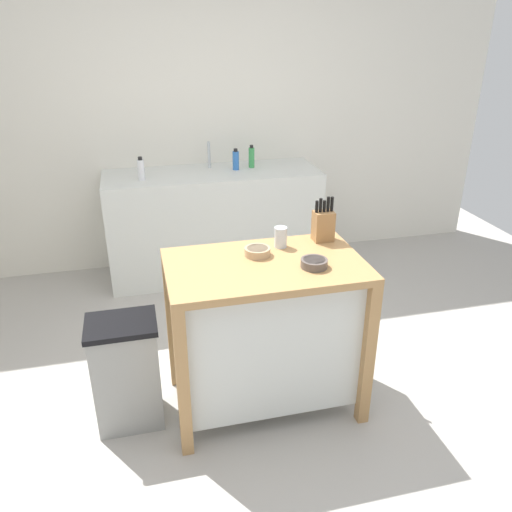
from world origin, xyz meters
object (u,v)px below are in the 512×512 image
(bowl_ceramic_wide, at_px, (314,263))
(bottle_spray_cleaner, at_px, (252,157))
(drinking_cup, at_px, (281,237))
(bottle_dish_soap, at_px, (236,160))
(kitchen_island, at_px, (265,327))
(bottle_hand_soap, at_px, (141,169))
(trash_bin, at_px, (127,372))
(sink_faucet, at_px, (209,155))
(knife_block, at_px, (323,225))
(bowl_stoneware_deep, at_px, (257,251))

(bowl_ceramic_wide, xyz_separation_m, bottle_spray_cleaner, (0.14, 1.93, 0.07))
(drinking_cup, height_order, bottle_dish_soap, bottle_dish_soap)
(kitchen_island, bearing_deg, bottle_hand_soap, 108.32)
(trash_bin, bearing_deg, sink_faucet, 67.78)
(kitchen_island, xyz_separation_m, drinking_cup, (0.13, 0.18, 0.45))
(kitchen_island, height_order, bottle_dish_soap, bottle_dish_soap)
(drinking_cup, bearing_deg, knife_block, 7.58)
(bottle_spray_cleaner, bearing_deg, bowl_stoneware_deep, -102.38)
(bowl_ceramic_wide, bearing_deg, drinking_cup, 108.07)
(drinking_cup, xyz_separation_m, bottle_hand_soap, (-0.69, 1.48, 0.04))
(knife_block, distance_m, bottle_dish_soap, 1.58)
(bowl_ceramic_wide, distance_m, trash_bin, 1.15)
(bottle_spray_cleaner, xyz_separation_m, bottle_dish_soap, (-0.14, -0.04, -0.01))
(bottle_hand_soap, bearing_deg, kitchen_island, -71.68)
(drinking_cup, xyz_separation_m, trash_bin, (-0.89, -0.16, -0.63))
(sink_faucet, bearing_deg, kitchen_island, -90.44)
(knife_block, relative_size, bowl_stoneware_deep, 1.85)
(bowl_ceramic_wide, distance_m, bottle_spray_cleaner, 1.93)
(kitchen_island, distance_m, knife_block, 0.66)
(knife_block, relative_size, bottle_dish_soap, 1.45)
(trash_bin, bearing_deg, bowl_stoneware_deep, 6.28)
(kitchen_island, xyz_separation_m, sink_faucet, (0.01, 1.90, 0.51))
(trash_bin, xyz_separation_m, bottle_spray_cleaner, (1.11, 1.80, 0.66))
(trash_bin, bearing_deg, bottle_hand_soap, 83.07)
(bottle_dish_soap, distance_m, bottle_hand_soap, 0.78)
(bowl_ceramic_wide, height_order, bottle_dish_soap, bottle_dish_soap)
(sink_faucet, bearing_deg, trash_bin, -112.22)
(bottle_dish_soap, bearing_deg, bowl_ceramic_wide, -89.77)
(sink_faucet, bearing_deg, bottle_hand_soap, -157.76)
(trash_bin, relative_size, bottle_dish_soap, 3.60)
(sink_faucet, xyz_separation_m, bottle_hand_soap, (-0.57, -0.23, -0.03))
(kitchen_island, relative_size, bottle_spray_cleaner, 5.44)
(bottle_dish_soap, bearing_deg, sink_faucet, 151.63)
(bottle_dish_soap, xyz_separation_m, bottle_hand_soap, (-0.77, -0.12, 0.00))
(bowl_ceramic_wide, height_order, sink_faucet, sink_faucet)
(bowl_stoneware_deep, xyz_separation_m, bottle_hand_soap, (-0.53, 1.56, 0.07))
(bowl_stoneware_deep, xyz_separation_m, drinking_cup, (0.15, 0.08, 0.03))
(bowl_stoneware_deep, xyz_separation_m, bowl_ceramic_wide, (0.24, -0.20, -0.00))
(bowl_ceramic_wide, height_order, bottle_spray_cleaner, bottle_spray_cleaner)
(bowl_stoneware_deep, relative_size, trash_bin, 0.22)
(bowl_stoneware_deep, height_order, bottle_dish_soap, bottle_dish_soap)
(knife_block, distance_m, bowl_stoneware_deep, 0.43)
(sink_faucet, xyz_separation_m, bottle_dish_soap, (0.20, -0.11, -0.03))
(trash_bin, bearing_deg, knife_block, 9.68)
(bottle_hand_soap, bearing_deg, bottle_dish_soap, 8.94)
(sink_faucet, distance_m, bottle_hand_soap, 0.61)
(bottle_dish_soap, bearing_deg, trash_bin, -118.79)
(bowl_stoneware_deep, bearing_deg, knife_block, 15.61)
(bowl_stoneware_deep, distance_m, sink_faucet, 1.80)
(bottle_hand_soap, bearing_deg, sink_faucet, 22.24)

